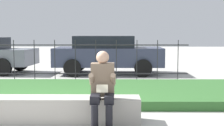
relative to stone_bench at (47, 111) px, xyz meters
name	(u,v)px	position (x,y,z in m)	size (l,w,h in m)	color
ground_plane	(44,122)	(-0.05, 0.00, -0.19)	(60.00, 60.00, 0.00)	#B2AFA8
stone_bench	(47,111)	(0.00, 0.00, 0.00)	(3.19, 0.48, 0.43)	#ADA89E
person_seated_reader	(103,86)	(0.97, -0.27, 0.47)	(0.42, 0.73, 1.23)	black
grass_berm	(64,92)	(-0.05, 2.18, -0.09)	(8.99, 2.97, 0.19)	#33662D
iron_fence	(75,60)	(-0.05, 4.39, 0.50)	(6.99, 0.03, 1.31)	#232326
car_parked_center	(108,54)	(0.90, 6.41, 0.56)	(4.00, 1.95, 1.41)	#383D56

